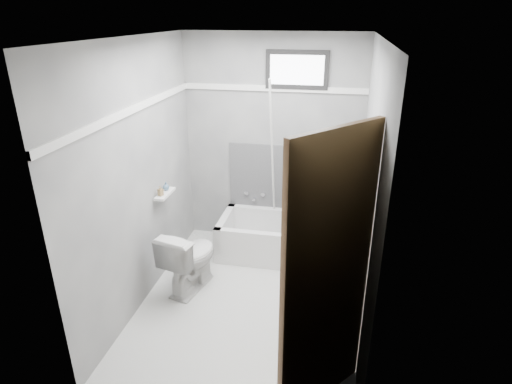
% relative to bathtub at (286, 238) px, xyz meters
% --- Properties ---
extents(floor, '(2.60, 2.60, 0.00)m').
position_rel_bathtub_xyz_m(floor, '(-0.23, -0.93, -0.21)').
color(floor, white).
rests_on(floor, ground).
extents(ceiling, '(2.60, 2.60, 0.00)m').
position_rel_bathtub_xyz_m(ceiling, '(-0.23, -0.93, 2.19)').
color(ceiling, silver).
rests_on(ceiling, floor).
extents(wall_back, '(2.00, 0.02, 2.40)m').
position_rel_bathtub_xyz_m(wall_back, '(-0.23, 0.37, 0.99)').
color(wall_back, slate).
rests_on(wall_back, floor).
extents(wall_front, '(2.00, 0.02, 2.40)m').
position_rel_bathtub_xyz_m(wall_front, '(-0.23, -2.23, 0.99)').
color(wall_front, slate).
rests_on(wall_front, floor).
extents(wall_left, '(0.02, 2.60, 2.40)m').
position_rel_bathtub_xyz_m(wall_left, '(-1.23, -0.93, 0.99)').
color(wall_left, slate).
rests_on(wall_left, floor).
extents(wall_right, '(0.02, 2.60, 2.40)m').
position_rel_bathtub_xyz_m(wall_right, '(0.77, -0.93, 0.99)').
color(wall_right, slate).
rests_on(wall_right, floor).
extents(bathtub, '(1.50, 0.70, 0.42)m').
position_rel_bathtub_xyz_m(bathtub, '(0.00, 0.00, 0.00)').
color(bathtub, silver).
rests_on(bathtub, floor).
extents(office_chair, '(0.69, 0.69, 1.12)m').
position_rel_bathtub_xyz_m(office_chair, '(0.42, 0.03, 0.47)').
color(office_chair, slate).
rests_on(office_chair, bathtub).
extents(toilet, '(0.52, 0.74, 0.66)m').
position_rel_bathtub_xyz_m(toilet, '(-0.85, -0.81, 0.12)').
color(toilet, silver).
rests_on(toilet, floor).
extents(door, '(0.78, 0.78, 2.00)m').
position_rel_bathtub_xyz_m(door, '(0.75, -2.21, 0.79)').
color(door, brown).
rests_on(door, floor).
extents(window, '(0.66, 0.04, 0.40)m').
position_rel_bathtub_xyz_m(window, '(0.02, 0.36, 1.81)').
color(window, black).
rests_on(window, wall_back).
extents(backerboard, '(1.50, 0.02, 0.78)m').
position_rel_bathtub_xyz_m(backerboard, '(0.02, 0.36, 0.59)').
color(backerboard, '#4C4C4F').
rests_on(backerboard, wall_back).
extents(trim_back, '(2.00, 0.02, 0.06)m').
position_rel_bathtub_xyz_m(trim_back, '(-0.23, 0.36, 1.61)').
color(trim_back, white).
rests_on(trim_back, wall_back).
extents(trim_left, '(0.02, 2.60, 0.06)m').
position_rel_bathtub_xyz_m(trim_left, '(-1.22, -0.93, 1.61)').
color(trim_left, white).
rests_on(trim_left, wall_left).
extents(pole, '(0.02, 0.55, 1.88)m').
position_rel_bathtub_xyz_m(pole, '(-0.19, 0.13, 0.84)').
color(pole, silver).
rests_on(pole, bathtub).
extents(shelf, '(0.10, 0.32, 0.02)m').
position_rel_bathtub_xyz_m(shelf, '(-1.16, -0.57, 0.69)').
color(shelf, white).
rests_on(shelf, wall_left).
extents(soap_bottle_a, '(0.06, 0.06, 0.10)m').
position_rel_bathtub_xyz_m(soap_bottle_a, '(-1.17, -0.65, 0.76)').
color(soap_bottle_a, olive).
rests_on(soap_bottle_a, shelf).
extents(soap_bottle_b, '(0.09, 0.09, 0.08)m').
position_rel_bathtub_xyz_m(soap_bottle_b, '(-1.17, -0.51, 0.75)').
color(soap_bottle_b, slate).
rests_on(soap_bottle_b, shelf).
extents(faucet, '(0.26, 0.10, 0.16)m').
position_rel_bathtub_xyz_m(faucet, '(-0.43, 0.34, 0.34)').
color(faucet, silver).
rests_on(faucet, wall_back).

